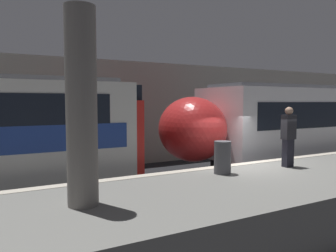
% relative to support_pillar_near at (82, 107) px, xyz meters
% --- Properties ---
extents(ground_plane, '(120.00, 120.00, 0.00)m').
position_rel_support_pillar_near_xyz_m(ground_plane, '(5.31, 1.76, -2.90)').
color(ground_plane, black).
extents(platform, '(40.00, 3.67, 1.14)m').
position_rel_support_pillar_near_xyz_m(platform, '(5.31, -0.08, -2.34)').
color(platform, slate).
rests_on(platform, ground).
extents(station_rear_barrier, '(50.00, 0.15, 4.89)m').
position_rel_support_pillar_near_xyz_m(station_rear_barrier, '(5.31, 8.54, -0.46)').
color(station_rear_barrier, '#9E998E').
rests_on(station_rear_barrier, ground).
extents(support_pillar_near, '(0.55, 0.55, 3.54)m').
position_rel_support_pillar_near_xyz_m(support_pillar_near, '(0.00, 0.00, 0.00)').
color(support_pillar_near, slate).
rests_on(support_pillar_near, platform).
extents(person_waiting, '(0.38, 0.24, 1.72)m').
position_rel_support_pillar_near_xyz_m(person_waiting, '(6.05, 0.67, -0.86)').
color(person_waiting, black).
rests_on(person_waiting, platform).
extents(trash_bin, '(0.44, 0.44, 0.85)m').
position_rel_support_pillar_near_xyz_m(trash_bin, '(3.84, 0.86, -1.35)').
color(trash_bin, '#4C4C51').
rests_on(trash_bin, platform).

